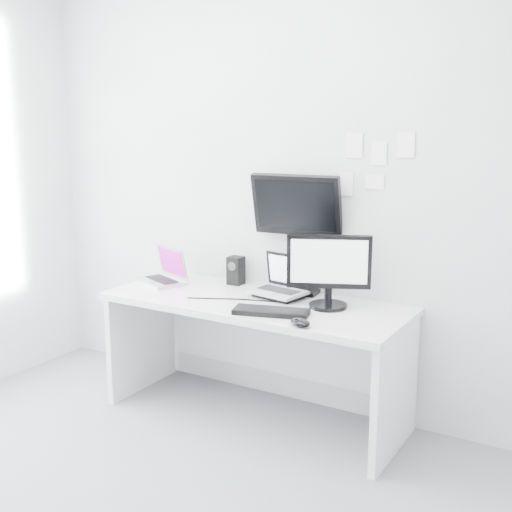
% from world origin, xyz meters
% --- Properties ---
extents(back_wall, '(3.60, 0.00, 3.60)m').
position_xyz_m(back_wall, '(0.00, 1.60, 1.35)').
color(back_wall, silver).
rests_on(back_wall, ground).
extents(desk, '(1.80, 0.70, 0.73)m').
position_xyz_m(desk, '(0.00, 1.25, 0.36)').
color(desk, silver).
rests_on(desk, ground).
extents(macbook, '(0.39, 0.34, 0.24)m').
position_xyz_m(macbook, '(-0.73, 1.29, 0.85)').
color(macbook, '#B9B9BE').
rests_on(macbook, desk).
extents(speaker, '(0.10, 0.10, 0.18)m').
position_xyz_m(speaker, '(-0.30, 1.51, 0.82)').
color(speaker, black).
rests_on(speaker, desk).
extents(dell_laptop, '(0.35, 0.29, 0.26)m').
position_xyz_m(dell_laptop, '(0.08, 1.37, 0.86)').
color(dell_laptop, '#9FA2A6').
rests_on(dell_laptop, desk).
extents(rear_monitor, '(0.56, 0.25, 0.74)m').
position_xyz_m(rear_monitor, '(0.12, 1.55, 1.10)').
color(rear_monitor, black).
rests_on(rear_monitor, desk).
extents(samsung_monitor, '(0.52, 0.39, 0.43)m').
position_xyz_m(samsung_monitor, '(0.43, 1.33, 0.94)').
color(samsung_monitor, black).
rests_on(samsung_monitor, desk).
extents(keyboard, '(0.43, 0.25, 0.03)m').
position_xyz_m(keyboard, '(0.22, 1.06, 0.74)').
color(keyboard, black).
rests_on(keyboard, desk).
extents(mouse, '(0.15, 0.12, 0.04)m').
position_xyz_m(mouse, '(0.45, 0.95, 0.75)').
color(mouse, black).
rests_on(mouse, desk).
extents(wall_note_0, '(0.10, 0.00, 0.14)m').
position_xyz_m(wall_note_0, '(0.45, 1.59, 1.62)').
color(wall_note_0, white).
rests_on(wall_note_0, back_wall).
extents(wall_note_1, '(0.09, 0.00, 0.13)m').
position_xyz_m(wall_note_1, '(0.60, 1.59, 1.58)').
color(wall_note_1, white).
rests_on(wall_note_1, back_wall).
extents(wall_note_2, '(0.10, 0.00, 0.14)m').
position_xyz_m(wall_note_2, '(0.75, 1.59, 1.63)').
color(wall_note_2, white).
rests_on(wall_note_2, back_wall).
extents(wall_note_3, '(0.11, 0.00, 0.08)m').
position_xyz_m(wall_note_3, '(0.58, 1.59, 1.42)').
color(wall_note_3, white).
rests_on(wall_note_3, back_wall).
extents(wall_note_4, '(0.09, 0.00, 0.14)m').
position_xyz_m(wall_note_4, '(0.40, 1.59, 1.40)').
color(wall_note_4, white).
rests_on(wall_note_4, back_wall).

